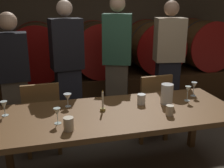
{
  "coord_description": "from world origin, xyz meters",
  "views": [
    {
      "loc": [
        -0.85,
        -1.85,
        1.74
      ],
      "look_at": [
        -0.21,
        0.66,
        0.92
      ],
      "focal_mm": 42.91,
      "sensor_mm": 36.0,
      "label": 1
    }
  ],
  "objects_px": {
    "cup_center": "(141,99)",
    "guest_far_left": "(14,79)",
    "wine_barrel_center": "(98,49)",
    "wine_glass_right": "(188,90)",
    "guest_center_right": "(117,62)",
    "wine_glass_center": "(68,97)",
    "wine_barrel_far_right": "(202,44)",
    "guest_center_left": "(68,71)",
    "pitcher": "(167,94)",
    "wine_barrel_right": "(153,46)",
    "guest_far_right": "(168,65)",
    "wine_glass_left": "(57,113)",
    "wine_glass_far_right": "(194,86)",
    "chair_left": "(42,114)",
    "wine_glass_far_left": "(4,106)",
    "candle_center": "(103,105)",
    "chair_right": "(152,104)",
    "cup_right": "(170,110)",
    "dining_table": "(117,118)",
    "wine_barrel_left": "(37,51)",
    "cup_left": "(69,124)"
  },
  "relations": [
    {
      "from": "guest_center_right",
      "to": "guest_far_right",
      "type": "xyz_separation_m",
      "value": [
        0.67,
        -0.2,
        -0.03
      ]
    },
    {
      "from": "wine_glass_left",
      "to": "wine_glass_far_right",
      "type": "distance_m",
      "value": 1.51
    },
    {
      "from": "guest_far_right",
      "to": "cup_right",
      "type": "xyz_separation_m",
      "value": [
        -0.56,
        -1.21,
        -0.11
      ]
    },
    {
      "from": "chair_right",
      "to": "cup_left",
      "type": "height_order",
      "value": "chair_right"
    },
    {
      "from": "wine_glass_right",
      "to": "cup_left",
      "type": "distance_m",
      "value": 1.31
    },
    {
      "from": "wine_barrel_far_right",
      "to": "candle_center",
      "type": "xyz_separation_m",
      "value": [
        -2.31,
        -2.04,
        -0.17
      ]
    },
    {
      "from": "wine_barrel_right",
      "to": "guest_far_left",
      "type": "xyz_separation_m",
      "value": [
        -2.23,
        -1.03,
        -0.14
      ]
    },
    {
      "from": "guest_center_right",
      "to": "chair_left",
      "type": "bearing_deg",
      "value": 47.82
    },
    {
      "from": "wine_barrel_right",
      "to": "guest_center_left",
      "type": "distance_m",
      "value": 1.9
    },
    {
      "from": "guest_center_left",
      "to": "pitcher",
      "type": "bearing_deg",
      "value": 123.14
    },
    {
      "from": "wine_barrel_far_right",
      "to": "guest_center_left",
      "type": "height_order",
      "value": "guest_center_left"
    },
    {
      "from": "wine_barrel_left",
      "to": "guest_center_right",
      "type": "xyz_separation_m",
      "value": [
        1.07,
        -0.87,
        -0.04
      ]
    },
    {
      "from": "wine_barrel_right",
      "to": "wine_glass_far_right",
      "type": "xyz_separation_m",
      "value": [
        -0.31,
        -1.88,
        -0.11
      ]
    },
    {
      "from": "candle_center",
      "to": "wine_glass_right",
      "type": "distance_m",
      "value": 0.91
    },
    {
      "from": "chair_right",
      "to": "candle_center",
      "type": "distance_m",
      "value": 1.04
    },
    {
      "from": "cup_center",
      "to": "wine_glass_right",
      "type": "bearing_deg",
      "value": -3.73
    },
    {
      "from": "wine_glass_left",
      "to": "wine_glass_far_right",
      "type": "relative_size",
      "value": 0.9
    },
    {
      "from": "wine_glass_far_left",
      "to": "cup_right",
      "type": "relative_size",
      "value": 1.48
    },
    {
      "from": "guest_center_right",
      "to": "pitcher",
      "type": "relative_size",
      "value": 8.78
    },
    {
      "from": "guest_center_right",
      "to": "cup_center",
      "type": "bearing_deg",
      "value": 107.92
    },
    {
      "from": "dining_table",
      "to": "cup_center",
      "type": "relative_size",
      "value": 21.91
    },
    {
      "from": "wine_barrel_right",
      "to": "wine_glass_center",
      "type": "distance_m",
      "value": 2.49
    },
    {
      "from": "chair_right",
      "to": "guest_far_left",
      "type": "bearing_deg",
      "value": -16.21
    },
    {
      "from": "wine_glass_right",
      "to": "cup_center",
      "type": "height_order",
      "value": "wine_glass_right"
    },
    {
      "from": "guest_far_right",
      "to": "pitcher",
      "type": "relative_size",
      "value": 8.5
    },
    {
      "from": "guest_far_right",
      "to": "wine_glass_right",
      "type": "xyz_separation_m",
      "value": [
        -0.22,
        -0.93,
        -0.04
      ]
    },
    {
      "from": "wine_barrel_center",
      "to": "wine_glass_right",
      "type": "bearing_deg",
      "value": -74.89
    },
    {
      "from": "cup_center",
      "to": "guest_far_left",
      "type": "bearing_deg",
      "value": 144.06
    },
    {
      "from": "pitcher",
      "to": "guest_far_left",
      "type": "bearing_deg",
      "value": 147.47
    },
    {
      "from": "dining_table",
      "to": "guest_far_right",
      "type": "relative_size",
      "value": 1.31
    },
    {
      "from": "chair_left",
      "to": "chair_right",
      "type": "relative_size",
      "value": 1.0
    },
    {
      "from": "wine_barrel_right",
      "to": "dining_table",
      "type": "xyz_separation_m",
      "value": [
        -1.23,
        -2.1,
        -0.3
      ]
    },
    {
      "from": "guest_far_right",
      "to": "wine_glass_far_left",
      "type": "xyz_separation_m",
      "value": [
        -2.01,
        -0.85,
        -0.06
      ]
    },
    {
      "from": "guest_far_left",
      "to": "wine_glass_right",
      "type": "relative_size",
      "value": 10.23
    },
    {
      "from": "chair_left",
      "to": "wine_glass_far_left",
      "type": "height_order",
      "value": "chair_left"
    },
    {
      "from": "chair_left",
      "to": "cup_left",
      "type": "distance_m",
      "value": 1.02
    },
    {
      "from": "dining_table",
      "to": "guest_far_right",
      "type": "bearing_deg",
      "value": 45.73
    },
    {
      "from": "wine_barrel_center",
      "to": "pitcher",
      "type": "bearing_deg",
      "value": -81.61
    },
    {
      "from": "wine_barrel_far_right",
      "to": "cup_center",
      "type": "xyz_separation_m",
      "value": [
        -1.9,
        -1.97,
        -0.18
      ]
    },
    {
      "from": "chair_right",
      "to": "guest_far_left",
      "type": "xyz_separation_m",
      "value": [
        -1.64,
        0.38,
        0.34
      ]
    },
    {
      "from": "guest_center_right",
      "to": "cup_center",
      "type": "relative_size",
      "value": 17.25
    },
    {
      "from": "wine_barrel_far_right",
      "to": "guest_center_left",
      "type": "bearing_deg",
      "value": -157.59
    },
    {
      "from": "dining_table",
      "to": "cup_center",
      "type": "bearing_deg",
      "value": 24.68
    },
    {
      "from": "pitcher",
      "to": "wine_glass_far_left",
      "type": "height_order",
      "value": "pitcher"
    },
    {
      "from": "dining_table",
      "to": "guest_center_right",
      "type": "bearing_deg",
      "value": 74.76
    },
    {
      "from": "guest_center_right",
      "to": "wine_glass_center",
      "type": "bearing_deg",
      "value": 72.17
    },
    {
      "from": "wine_barrel_left",
      "to": "wine_glass_far_right",
      "type": "distance_m",
      "value": 2.51
    },
    {
      "from": "chair_left",
      "to": "candle_center",
      "type": "relative_size",
      "value": 4.15
    },
    {
      "from": "guest_center_right",
      "to": "cup_right",
      "type": "relative_size",
      "value": 19.28
    },
    {
      "from": "pitcher",
      "to": "wine_glass_far_right",
      "type": "distance_m",
      "value": 0.4
    }
  ]
}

